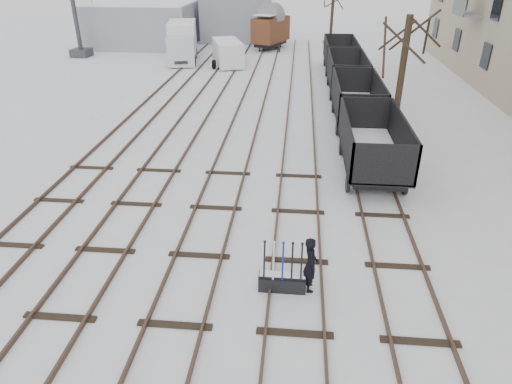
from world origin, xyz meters
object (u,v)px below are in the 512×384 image
ground_frame (282,281)px  lorry (182,41)px  worker (311,264)px  freight_wagon_a (371,152)px  box_van_wagon (271,29)px  panel_van (228,53)px  crane (79,33)px

ground_frame → lorry: lorry is taller
worker → lorry: bearing=11.8°
freight_wagon_a → box_van_wagon: box_van_wagon is taller
panel_van → crane: (-13.86, 2.63, 1.00)m
ground_frame → box_van_wagon: 36.42m
ground_frame → crane: size_ratio=0.19×
worker → panel_van: bearing=5.0°
ground_frame → lorry: 31.79m
box_van_wagon → panel_van: (-3.07, -7.74, -0.87)m
box_van_wagon → crane: bearing=-139.6°
box_van_wagon → freight_wagon_a: bearing=-54.3°
lorry → freight_wagon_a: bearing=-69.6°
panel_van → crane: bearing=151.4°
worker → crane: 37.17m
worker → crane: crane is taller
worker → crane: (-20.36, 31.08, 1.23)m
worker → lorry: size_ratio=0.23×
box_van_wagon → panel_van: box_van_wagon is taller
worker → panel_van: size_ratio=0.33×
worker → freight_wagon_a: freight_wagon_a is taller
ground_frame → worker: 0.93m
lorry → crane: crane is taller
ground_frame → worker: bearing=8.1°
crane → worker: bearing=-52.8°
lorry → crane: bearing=163.3°
freight_wagon_a → panel_van: size_ratio=1.20×
worker → lorry: (-10.72, 30.06, 0.79)m
ground_frame → panel_van: 29.13m
crane → ground_frame: bearing=-53.9°
worker → lorry: 31.92m
freight_wagon_a → crane: crane is taller
ground_frame → lorry: (-9.97, 30.16, 1.34)m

